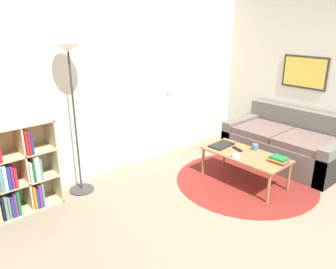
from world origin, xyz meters
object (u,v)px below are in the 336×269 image
object	(u,v)px
laptop	(222,145)
cup	(255,147)
floor_lamp	(70,72)
bookshelf	(5,175)
bowl	(236,156)
coffee_table	(245,156)
couch	(286,145)

from	to	relation	value
laptop	cup	size ratio (longest dim) A/B	4.54
floor_lamp	bookshelf	bearing A→B (deg)	176.48
bowl	coffee_table	bearing A→B (deg)	-1.23
floor_lamp	laptop	bearing A→B (deg)	-25.95
bookshelf	coffee_table	world-z (taller)	bookshelf
couch	coffee_table	xyz separation A→B (m)	(-1.05, 0.01, 0.10)
floor_lamp	bowl	bearing A→B (deg)	-38.35
floor_lamp	coffee_table	size ratio (longest dim) A/B	1.63
bookshelf	couch	bearing A→B (deg)	-19.64
bowl	cup	size ratio (longest dim) A/B	1.40
bookshelf	cup	size ratio (longest dim) A/B	12.93
laptop	cup	distance (m)	0.46
floor_lamp	bowl	distance (m)	2.26
couch	bowl	xyz separation A→B (m)	(-1.25, 0.02, 0.16)
coffee_table	couch	bearing A→B (deg)	-0.73
bookshelf	bowl	world-z (taller)	bookshelf
couch	cup	world-z (taller)	couch
bookshelf	coffee_table	distance (m)	2.90
bookshelf	bowl	size ratio (longest dim) A/B	9.22
floor_lamp	couch	distance (m)	3.31
coffee_table	bookshelf	bearing A→B (deg)	153.58
bookshelf	floor_lamp	bearing A→B (deg)	-3.52
cup	coffee_table	bearing A→B (deg)	176.80
bowl	cup	distance (m)	0.40
floor_lamp	coffee_table	xyz separation A→B (m)	(1.75, -1.24, -1.14)
bookshelf	couch	distance (m)	3.88
couch	laptop	xyz separation A→B (m)	(-1.06, 0.40, 0.15)
couch	bowl	size ratio (longest dim) A/B	14.71
floor_lamp	cup	world-z (taller)	floor_lamp
bookshelf	cup	distance (m)	3.08
couch	floor_lamp	bearing A→B (deg)	155.97
coffee_table	laptop	world-z (taller)	laptop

